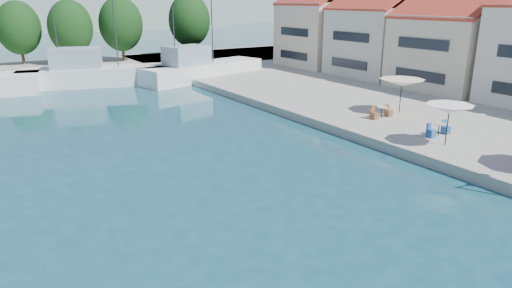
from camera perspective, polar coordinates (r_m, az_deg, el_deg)
quay_right at (r=42.92m, az=24.54°, el=5.16°), size 32.00×92.00×0.60m
quay_far at (r=60.40m, az=-27.34°, el=7.96°), size 90.00×16.00×0.60m
hill_east at (r=180.74m, az=-16.08°, el=16.17°), size 140.00×40.00×12.00m
building_04 at (r=45.60m, az=23.54°, el=11.95°), size 9.00×8.80×9.20m
building_05 at (r=51.18m, az=15.10°, el=13.51°), size 8.40×8.80×9.70m
building_06 at (r=57.64m, az=8.35°, el=14.54°), size 9.00×8.80×10.20m
trawler_03 at (r=49.85m, az=-19.07°, el=8.21°), size 16.49×8.59×10.20m
trawler_04 at (r=50.48m, az=-6.96°, el=9.14°), size 15.14×7.25×10.20m
tree_05 at (r=64.97m, az=-27.55°, el=12.75°), size 5.24×5.24×7.75m
tree_06 at (r=62.17m, az=-22.20°, el=13.35°), size 5.32×5.32×7.87m
tree_07 at (r=63.66m, az=-16.54°, el=14.17°), size 5.56×5.56×8.24m
tree_08 at (r=67.50m, az=-8.34°, el=15.06°), size 5.86×5.86×8.68m
umbrella_white at (r=27.09m, az=23.03°, el=4.05°), size 2.59×2.59×2.33m
umbrella_cream at (r=33.98m, az=17.78°, el=7.32°), size 3.18×3.18×2.45m
cafe_table_02 at (r=29.35m, az=21.85°, el=1.53°), size 1.82×0.70×0.76m
cafe_table_03 at (r=32.59m, az=15.43°, el=3.67°), size 1.82×0.70×0.76m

